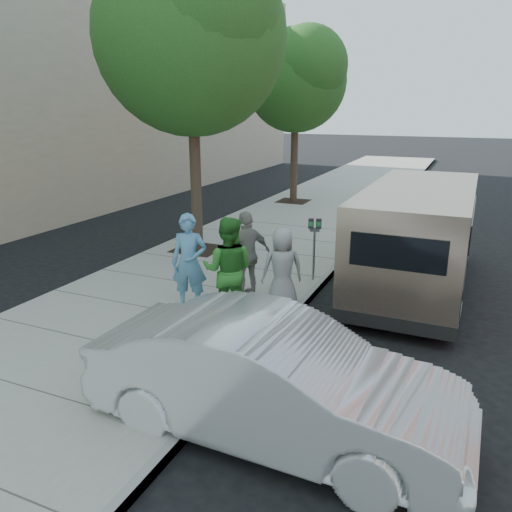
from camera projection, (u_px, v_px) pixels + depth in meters
name	position (u px, v px, depth m)	size (l,w,h in m)	color
ground	(237.00, 297.00, 10.41)	(120.00, 120.00, 0.00)	black
sidewalk	(195.00, 287.00, 10.77)	(5.00, 60.00, 0.15)	gray
curb_face	(302.00, 304.00, 9.83)	(0.12, 60.00, 0.16)	gray
tree_near	(192.00, 30.00, 11.77)	(4.62, 4.60, 7.53)	black
tree_far	(297.00, 76.00, 18.63)	(3.92, 3.80, 6.49)	black
parking_meter	(314.00, 236.00, 10.73)	(0.30, 0.18, 1.37)	gray
van	(418.00, 236.00, 10.58)	(2.10, 6.08, 2.24)	tan
sedan	(274.00, 381.00, 5.85)	(1.57, 4.51, 1.49)	silver
person_officer	(189.00, 263.00, 9.19)	(0.67, 0.44, 1.83)	#5591B6
person_green_shirt	(228.00, 270.00, 8.66)	(0.92, 0.72, 1.89)	#2C7C28
person_gray_shirt	(282.00, 269.00, 9.22)	(0.77, 0.50, 1.58)	#939495
person_striped_polo	(247.00, 255.00, 9.79)	(1.03, 0.43, 1.75)	gray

